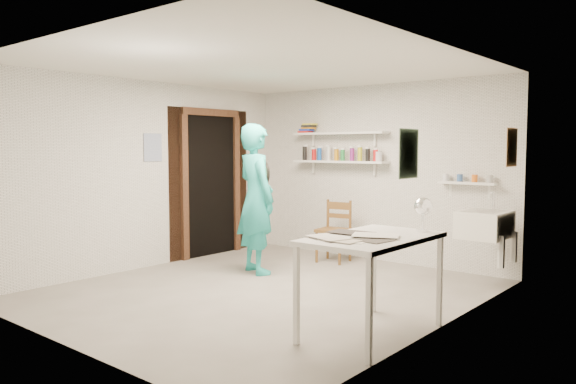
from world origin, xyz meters
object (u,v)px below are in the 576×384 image
Objects in this scene: belfast_sink at (484,224)px; wooden_chair at (334,230)px; work_table at (372,286)px; man at (256,199)px; desk_lamp at (423,206)px; wall_clock at (263,173)px.

belfast_sink is 0.70× the size of wooden_chair.
wooden_chair is 2.98m from work_table.
man is at bearing -115.89° from wooden_chair.
desk_lamp is (0.20, 0.49, 0.63)m from work_table.
wooden_chair is (0.36, 1.15, -0.49)m from man.
wall_clock is 0.27× the size of work_table.
wall_clock is at bearing -123.43° from wooden_chair.
wooden_chair is 2.85m from desk_lamp.
belfast_sink is at bearing 40.27° from wall_clock.
wooden_chair is 5.58× the size of desk_lamp.
wooden_chair is at bearing -86.62° from man.
belfast_sink is at bearing -135.00° from man.
man is 1.30m from wooden_chair.
desk_lamp is (0.09, -1.70, 0.34)m from belfast_sink.
belfast_sink is 3.88× the size of desk_lamp.
wall_clock is (-0.08, 0.21, 0.31)m from man.
desk_lamp is at bearing 67.58° from work_table.
wooden_chair reaches higher than belfast_sink.
belfast_sink is at bearing -9.94° from wooden_chair.
man reaches higher than desk_lamp.
work_table is at bearing 175.52° from man.
man is 2.60m from desk_lamp.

